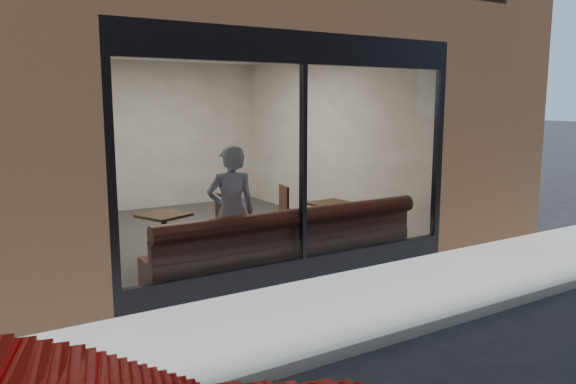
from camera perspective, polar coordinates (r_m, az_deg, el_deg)
ground at (r=6.06m, az=12.62°, el=-13.77°), size 120.00×120.00×0.00m
sidewalk_near at (r=6.75m, az=6.54°, el=-11.12°), size 40.00×2.00×0.01m
kerb_near at (r=6.01m, az=12.99°, el=-13.39°), size 40.00×0.10×0.12m
host_building_pier_right at (r=14.23m, az=0.82°, el=6.22°), size 2.50×12.00×3.20m
host_building_backfill at (r=15.46m, az=-17.29°, el=6.05°), size 5.00×6.00×3.20m
cafe_floor at (r=10.04m, az=-7.89°, el=-4.25°), size 6.00×6.00×0.00m
cafe_ceiling at (r=9.80m, az=-8.31°, el=14.07°), size 6.00×6.00×0.00m
cafe_wall_back at (r=12.58m, az=-13.70°, el=5.57°), size 5.00×0.00×5.00m
cafe_wall_left at (r=9.07m, az=-22.62°, el=3.81°), size 0.00×6.00×6.00m
cafe_wall_right at (r=11.05m, az=3.82°, el=5.34°), size 0.00×6.00×6.00m
storefront_kick at (r=7.50m, az=1.50°, el=-7.79°), size 5.00×0.10×0.30m
storefront_header at (r=7.21m, az=1.60°, el=14.44°), size 5.00×0.10×0.40m
storefront_mullion at (r=7.22m, az=1.55°, el=2.90°), size 0.06×0.10×2.50m
storefront_glass at (r=7.20m, az=1.68°, el=2.88°), size 4.80×0.00×4.80m
banquette at (r=7.81m, az=-0.13°, el=-6.53°), size 4.00×0.55×0.45m
person at (r=7.45m, az=-5.78°, el=-2.07°), size 0.73×0.56×1.78m
cafe_table_left at (r=8.18m, az=-12.51°, el=-2.32°), size 0.77×0.77×0.04m
cafe_table_right at (r=8.88m, az=4.47°, el=-1.22°), size 0.68×0.68×0.04m
cafe_chair_left at (r=8.58m, az=-7.54°, el=-5.06°), size 0.50×0.50×0.04m
cafe_chair_right at (r=9.44m, az=-1.50°, el=-3.66°), size 0.49×0.49×0.04m
wall_poster at (r=8.66m, az=-21.93°, el=4.28°), size 0.02×0.67×0.89m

